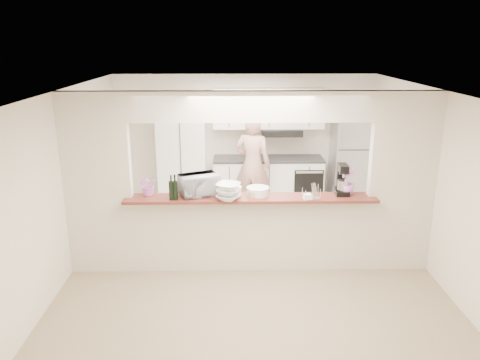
{
  "coord_description": "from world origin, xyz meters",
  "views": [
    {
      "loc": [
        -0.25,
        -6.02,
        3.13
      ],
      "look_at": [
        -0.14,
        0.3,
        1.22
      ],
      "focal_mm": 35.0,
      "sensor_mm": 36.0,
      "label": 1
    }
  ],
  "objects_px": {
    "refrigerator": "(351,163)",
    "stand_mixer": "(342,181)",
    "person": "(253,165)",
    "toaster_oven": "(199,185)"
  },
  "relations": [
    {
      "from": "refrigerator",
      "to": "stand_mixer",
      "type": "bearing_deg",
      "value": -107.18
    },
    {
      "from": "toaster_oven",
      "to": "person",
      "type": "distance_m",
      "value": 2.34
    },
    {
      "from": "refrigerator",
      "to": "stand_mixer",
      "type": "xyz_separation_m",
      "value": [
        -0.8,
        -2.59,
        0.43
      ]
    },
    {
      "from": "toaster_oven",
      "to": "person",
      "type": "bearing_deg",
      "value": 45.9
    },
    {
      "from": "toaster_oven",
      "to": "stand_mixer",
      "type": "distance_m",
      "value": 1.95
    },
    {
      "from": "refrigerator",
      "to": "person",
      "type": "height_order",
      "value": "person"
    },
    {
      "from": "toaster_oven",
      "to": "stand_mixer",
      "type": "relative_size",
      "value": 1.21
    },
    {
      "from": "refrigerator",
      "to": "toaster_oven",
      "type": "xyz_separation_m",
      "value": [
        -2.75,
        -2.6,
        0.38
      ]
    },
    {
      "from": "refrigerator",
      "to": "toaster_oven",
      "type": "distance_m",
      "value": 3.8
    },
    {
      "from": "person",
      "to": "toaster_oven",
      "type": "bearing_deg",
      "value": 90.06
    }
  ]
}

